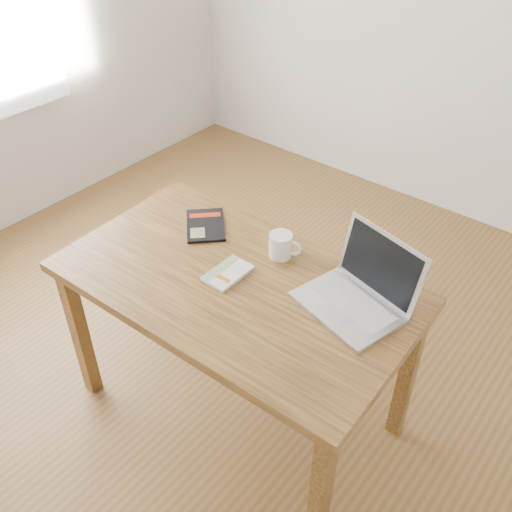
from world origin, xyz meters
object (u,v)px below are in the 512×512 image
Objects in this scene: desk at (236,298)px; white_guidebook at (228,273)px; coffee_mug at (281,245)px; laptop at (359,292)px; black_guidebook at (205,225)px.

desk is 7.32× the size of white_guidebook.
white_guidebook is at bearing -128.26° from coffee_mug.
white_guidebook is at bearing -145.11° from laptop.
white_guidebook is 0.49m from laptop.
coffee_mug is at bearing -172.87° from laptop.
coffee_mug is at bearing 69.71° from white_guidebook.
laptop reaches higher than black_guidebook.
laptop is at bearing 21.39° from desk.
white_guidebook is at bearing 172.06° from desk.
black_guidebook is 0.66× the size of laptop.
white_guidebook is (-0.04, 0.00, 0.10)m from desk.
white_guidebook is 0.24m from coffee_mug.
white_guidebook is at bearing -77.72° from black_guidebook.
laptop reaches higher than white_guidebook.
laptop is (0.74, -0.01, 0.05)m from black_guidebook.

